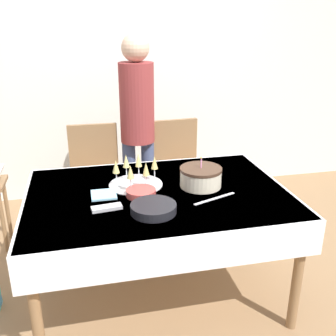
{
  "coord_description": "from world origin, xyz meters",
  "views": [
    {
      "loc": [
        -0.42,
        -2.17,
        1.77
      ],
      "look_at": [
        0.08,
        0.08,
        0.88
      ],
      "focal_mm": 42.0,
      "sensor_mm": 36.0,
      "label": 1
    }
  ],
  "objects_px": {
    "plate_stack_main": "(153,208)",
    "plate_stack_dessert": "(141,193)",
    "dining_chair_far_left": "(96,179)",
    "person_standing": "(137,118)",
    "dining_chair_far_right": "(178,172)",
    "birthday_cake": "(201,177)",
    "champagne_tray": "(136,174)"
  },
  "relations": [
    {
      "from": "dining_chair_far_left",
      "to": "champagne_tray",
      "type": "bearing_deg",
      "value": -72.35
    },
    {
      "from": "champagne_tray",
      "to": "plate_stack_dessert",
      "type": "xyz_separation_m",
      "value": [
        0.01,
        -0.17,
        -0.06
      ]
    },
    {
      "from": "birthday_cake",
      "to": "person_standing",
      "type": "bearing_deg",
      "value": 106.06
    },
    {
      "from": "plate_stack_main",
      "to": "plate_stack_dessert",
      "type": "bearing_deg",
      "value": 98.39
    },
    {
      "from": "dining_chair_far_right",
      "to": "person_standing",
      "type": "xyz_separation_m",
      "value": [
        -0.33,
        0.07,
        0.48
      ]
    },
    {
      "from": "dining_chair_far_left",
      "to": "person_standing",
      "type": "height_order",
      "value": "person_standing"
    },
    {
      "from": "birthday_cake",
      "to": "champagne_tray",
      "type": "relative_size",
      "value": 0.77
    },
    {
      "from": "dining_chair_far_right",
      "to": "plate_stack_main",
      "type": "bearing_deg",
      "value": -110.53
    },
    {
      "from": "dining_chair_far_right",
      "to": "dining_chair_far_left",
      "type": "bearing_deg",
      "value": 179.99
    },
    {
      "from": "dining_chair_far_left",
      "to": "dining_chair_far_right",
      "type": "height_order",
      "value": "same"
    },
    {
      "from": "dining_chair_far_left",
      "to": "plate_stack_main",
      "type": "height_order",
      "value": "dining_chair_far_left"
    },
    {
      "from": "champagne_tray",
      "to": "plate_stack_main",
      "type": "height_order",
      "value": "champagne_tray"
    },
    {
      "from": "dining_chair_far_left",
      "to": "birthday_cake",
      "type": "distance_m",
      "value": 1.1
    },
    {
      "from": "plate_stack_main",
      "to": "plate_stack_dessert",
      "type": "xyz_separation_m",
      "value": [
        -0.03,
        0.23,
        -0.0
      ]
    },
    {
      "from": "champagne_tray",
      "to": "dining_chair_far_left",
      "type": "bearing_deg",
      "value": 107.65
    },
    {
      "from": "champagne_tray",
      "to": "person_standing",
      "type": "distance_m",
      "value": 0.84
    },
    {
      "from": "birthday_cake",
      "to": "person_standing",
      "type": "relative_size",
      "value": 0.16
    },
    {
      "from": "champagne_tray",
      "to": "plate_stack_main",
      "type": "relative_size",
      "value": 1.35
    },
    {
      "from": "dining_chair_far_right",
      "to": "birthday_cake",
      "type": "distance_m",
      "value": 0.9
    },
    {
      "from": "dining_chair_far_right",
      "to": "plate_stack_dessert",
      "type": "distance_m",
      "value": 1.05
    },
    {
      "from": "dining_chair_far_right",
      "to": "plate_stack_dessert",
      "type": "xyz_separation_m",
      "value": [
        -0.46,
        -0.91,
        0.25
      ]
    },
    {
      "from": "champagne_tray",
      "to": "plate_stack_dessert",
      "type": "height_order",
      "value": "champagne_tray"
    },
    {
      "from": "plate_stack_main",
      "to": "plate_stack_dessert",
      "type": "height_order",
      "value": "plate_stack_main"
    },
    {
      "from": "champagne_tray",
      "to": "dining_chair_far_right",
      "type": "bearing_deg",
      "value": 57.75
    },
    {
      "from": "dining_chair_far_left",
      "to": "champagne_tray",
      "type": "distance_m",
      "value": 0.84
    },
    {
      "from": "dining_chair_far_left",
      "to": "person_standing",
      "type": "distance_m",
      "value": 0.61
    },
    {
      "from": "champagne_tray",
      "to": "plate_stack_dessert",
      "type": "relative_size",
      "value": 1.91
    },
    {
      "from": "dining_chair_far_left",
      "to": "birthday_cake",
      "type": "height_order",
      "value": "same"
    },
    {
      "from": "plate_stack_main",
      "to": "plate_stack_dessert",
      "type": "relative_size",
      "value": 1.42
    },
    {
      "from": "birthday_cake",
      "to": "champagne_tray",
      "type": "xyz_separation_m",
      "value": [
        -0.4,
        0.11,
        0.02
      ]
    },
    {
      "from": "birthday_cake",
      "to": "plate_stack_dessert",
      "type": "bearing_deg",
      "value": -170.97
    },
    {
      "from": "person_standing",
      "to": "dining_chair_far_right",
      "type": "bearing_deg",
      "value": -12.25
    }
  ]
}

